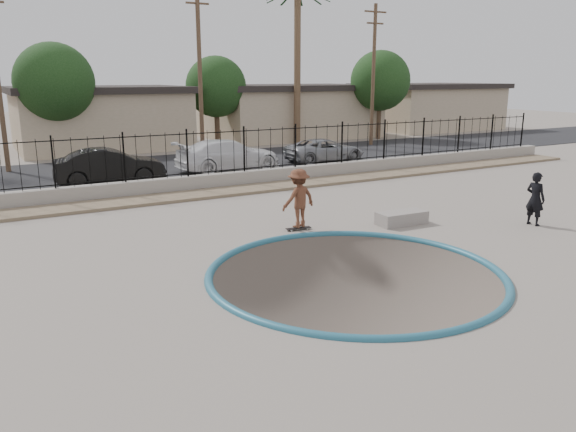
# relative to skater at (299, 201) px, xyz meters

# --- Properties ---
(ground) EXTENTS (120.00, 120.00, 2.20)m
(ground) POSITION_rel_skater_xyz_m (-0.83, 9.00, -1.98)
(ground) COLOR slate
(ground) RESTS_ON ground
(bowl_pit) EXTENTS (6.84, 6.84, 1.80)m
(bowl_pit) POSITION_rel_skater_xyz_m (-0.83, -4.00, -0.88)
(bowl_pit) COLOR #4C413A
(bowl_pit) RESTS_ON ground
(coping_ring) EXTENTS (7.04, 7.04, 0.20)m
(coping_ring) POSITION_rel_skater_xyz_m (-0.83, -4.00, -0.88)
(coping_ring) COLOR #256178
(coping_ring) RESTS_ON ground
(rock_strip) EXTENTS (42.00, 1.60, 0.11)m
(rock_strip) POSITION_rel_skater_xyz_m (-0.83, 6.20, -0.83)
(rock_strip) COLOR #8E775D
(rock_strip) RESTS_ON ground
(retaining_wall) EXTENTS (42.00, 0.45, 0.60)m
(retaining_wall) POSITION_rel_skater_xyz_m (-0.83, 7.30, -0.58)
(retaining_wall) COLOR gray
(retaining_wall) RESTS_ON ground
(fence) EXTENTS (40.00, 0.04, 1.80)m
(fence) POSITION_rel_skater_xyz_m (-0.83, 7.30, 0.62)
(fence) COLOR black
(fence) RESTS_ON retaining_wall
(street) EXTENTS (90.00, 8.00, 0.04)m
(street) POSITION_rel_skater_xyz_m (-0.83, 14.00, -0.86)
(street) COLOR black
(street) RESTS_ON ground
(house_center) EXTENTS (10.60, 8.60, 3.90)m
(house_center) POSITION_rel_skater_xyz_m (-0.83, 23.50, 1.09)
(house_center) COLOR tan
(house_center) RESTS_ON ground
(house_east) EXTENTS (12.60, 8.60, 3.90)m
(house_east) POSITION_rel_skater_xyz_m (13.17, 23.50, 1.09)
(house_east) COLOR tan
(house_east) RESTS_ON ground
(house_east_far) EXTENTS (11.60, 8.60, 3.90)m
(house_east_far) POSITION_rel_skater_xyz_m (27.17, 23.50, 1.09)
(house_east_far) COLOR tan
(house_east_far) RESTS_ON ground
(palm_right) EXTENTS (2.30, 2.30, 10.30)m
(palm_right) POSITION_rel_skater_xyz_m (11.17, 19.00, 6.44)
(palm_right) COLOR brown
(palm_right) RESTS_ON ground
(utility_pole_mid) EXTENTS (1.70, 0.24, 9.50)m
(utility_pole_mid) POSITION_rel_skater_xyz_m (3.17, 16.00, 4.07)
(utility_pole_mid) COLOR #473323
(utility_pole_mid) RESTS_ON ground
(utility_pole_right) EXTENTS (1.70, 0.24, 9.00)m
(utility_pole_right) POSITION_rel_skater_xyz_m (15.17, 16.00, 3.82)
(utility_pole_right) COLOR #473323
(utility_pole_right) RESTS_ON ground
(street_tree_left) EXTENTS (4.32, 4.32, 6.36)m
(street_tree_left) POSITION_rel_skater_xyz_m (-3.83, 20.00, 3.31)
(street_tree_left) COLOR #473323
(street_tree_left) RESTS_ON ground
(street_tree_mid) EXTENTS (3.96, 3.96, 5.83)m
(street_tree_mid) POSITION_rel_skater_xyz_m (6.17, 21.00, 2.95)
(street_tree_mid) COLOR #473323
(street_tree_mid) RESTS_ON ground
(street_tree_right) EXTENTS (4.32, 4.32, 6.36)m
(street_tree_right) POSITION_rel_skater_xyz_m (18.17, 19.00, 3.31)
(street_tree_right) COLOR #473323
(street_tree_right) RESTS_ON ground
(skater) EXTENTS (1.23, 0.83, 1.77)m
(skater) POSITION_rel_skater_xyz_m (0.00, 0.00, 0.00)
(skater) COLOR brown
(skater) RESTS_ON ground
(skateboard) EXTENTS (0.80, 0.29, 0.07)m
(skateboard) POSITION_rel_skater_xyz_m (0.00, 0.00, -0.83)
(skateboard) COLOR black
(skateboard) RESTS_ON ground
(videographer) EXTENTS (0.46, 0.64, 1.67)m
(videographer) POSITION_rel_skater_xyz_m (6.67, -3.11, -0.05)
(videographer) COLOR black
(videographer) RESTS_ON ground
(concrete_ledge) EXTENTS (1.63, 0.78, 0.40)m
(concrete_ledge) POSITION_rel_skater_xyz_m (3.17, -1.00, -0.68)
(concrete_ledge) COLOR gray
(concrete_ledge) RESTS_ON ground
(car_b) EXTENTS (4.68, 2.02, 1.50)m
(car_b) POSITION_rel_skater_xyz_m (-3.24, 10.40, -0.10)
(car_b) COLOR black
(car_b) RESTS_ON street
(car_c) EXTENTS (5.22, 2.20, 1.50)m
(car_c) POSITION_rel_skater_xyz_m (2.59, 11.06, -0.10)
(car_c) COLOR white
(car_c) RESTS_ON street
(car_d) EXTENTS (4.43, 2.09, 1.22)m
(car_d) POSITION_rel_skater_xyz_m (8.30, 11.18, -0.23)
(car_d) COLOR gray
(car_d) RESTS_ON street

